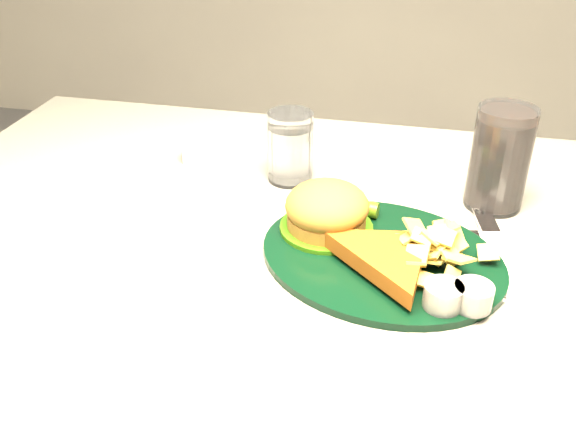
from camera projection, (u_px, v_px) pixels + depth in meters
name	position (u px, v px, depth m)	size (l,w,h in m)	color
dinner_plate	(383.00, 237.00, 0.77)	(0.30, 0.25, 0.07)	black
water_glass	(290.00, 147.00, 0.94)	(0.07, 0.07, 0.11)	white
cola_glass	(500.00, 159.00, 0.87)	(0.08, 0.08, 0.14)	black
fork_napkin	(485.00, 258.00, 0.78)	(0.14, 0.19, 0.01)	white
ramekin	(197.00, 153.00, 1.02)	(0.05, 0.05, 0.03)	white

